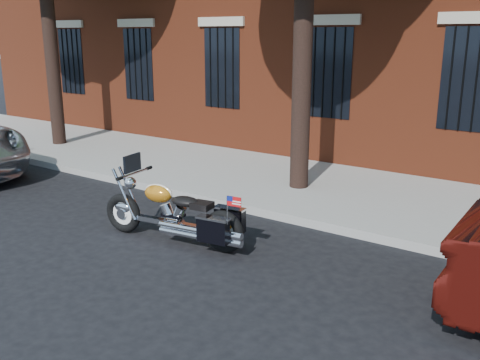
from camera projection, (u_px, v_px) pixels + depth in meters
The scene contains 4 objects.
ground at pixel (183, 231), 8.57m from camera, with size 120.00×120.00×0.00m, color black.
curb at pixel (233, 205), 9.63m from camera, with size 40.00×0.16×0.15m, color gray.
sidewalk at pixel (286, 182), 11.12m from camera, with size 40.00×3.60×0.15m, color gray.
motorcycle at pixel (178, 216), 7.94m from camera, with size 2.58×0.93×1.29m.
Camera 1 is at (5.39, -6.04, 3.06)m, focal length 40.00 mm.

